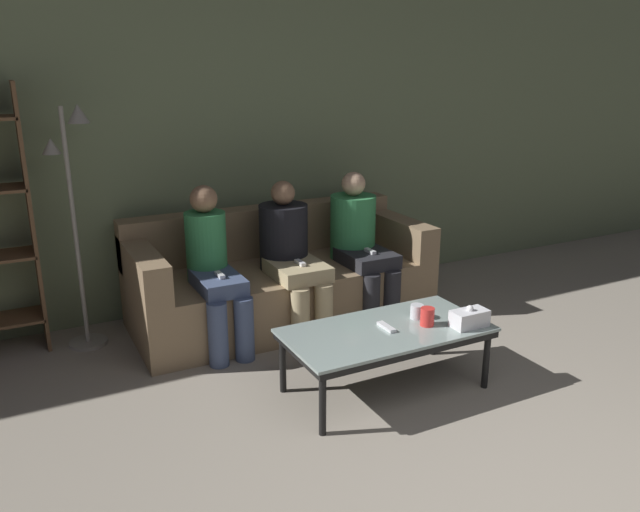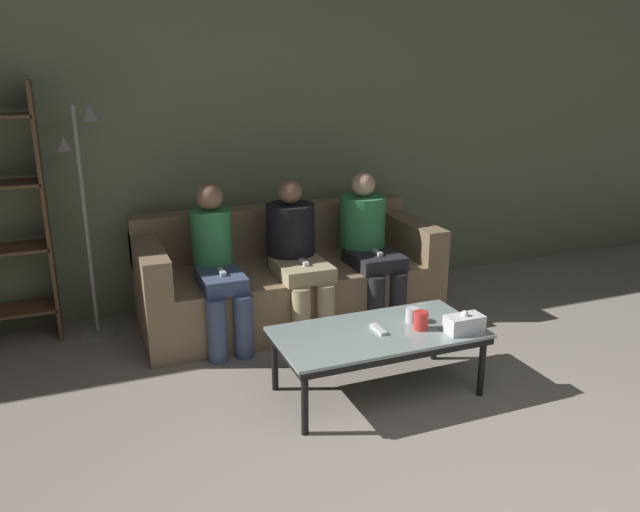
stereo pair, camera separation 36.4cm
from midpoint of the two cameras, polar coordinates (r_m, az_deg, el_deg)
The scene contains 11 objects.
wall_back at distance 5.06m, azimuth -3.19°, elevation 10.48°, with size 12.00×0.06×2.60m.
couch at distance 4.78m, azimuth -0.88°, elevation -2.16°, with size 2.22×0.94×0.82m.
coffee_table at distance 3.70m, azimuth 8.18°, elevation -7.40°, with size 1.21×0.61×0.40m.
cup_near_left at distance 3.82m, azimuth 11.16°, elevation -5.35°, with size 0.08×0.08×0.09m.
cup_near_right at distance 3.73m, azimuth 12.02°, elevation -5.84°, with size 0.08×0.08×0.11m.
tissue_box at distance 3.75m, azimuth 15.80°, elevation -6.01°, with size 0.22×0.12×0.13m.
game_remote at distance 3.68m, azimuth 8.21°, elevation -6.71°, with size 0.04×0.15×0.02m.
standing_lamp at distance 4.49m, azimuth -18.47°, elevation 4.98°, with size 0.31×0.26×1.64m.
seated_person_left_end at distance 4.31m, azimuth -7.04°, elevation -0.60°, with size 0.31×0.66×1.11m.
seated_person_mid_left at distance 4.50m, azimuth 0.08°, elevation 0.45°, with size 0.36×0.71×1.09m.
seated_person_mid_right at distance 4.75m, azimuth 6.61°, elevation 1.33°, with size 0.35×0.67×1.11m.
Camera 2 is at (-1.44, -1.11, 1.88)m, focal length 35.00 mm.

